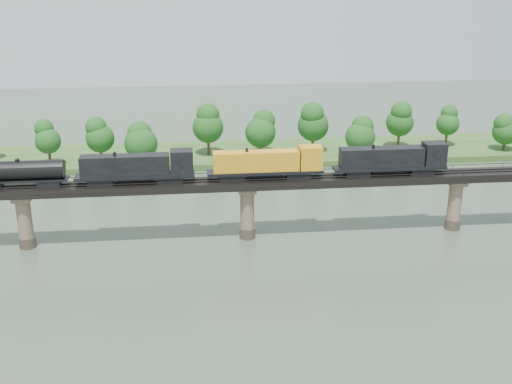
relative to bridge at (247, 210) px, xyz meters
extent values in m
plane|color=#364435|center=(0.00, -30.00, -5.46)|extent=(400.00, 400.00, 0.00)
cube|color=#2D5020|center=(0.00, 55.00, -4.66)|extent=(300.00, 24.00, 1.60)
cylinder|color=#473A2D|center=(-40.00, 0.00, -4.46)|extent=(3.00, 3.00, 2.00)
cylinder|color=#7D6952|center=(-40.00, 0.00, 0.04)|extent=(2.60, 2.60, 9.00)
cube|color=#7D6952|center=(-40.00, 0.00, 4.04)|extent=(3.20, 3.20, 1.00)
cylinder|color=#473A2D|center=(0.00, 0.00, -4.46)|extent=(3.00, 3.00, 2.00)
cylinder|color=#7D6952|center=(0.00, 0.00, 0.04)|extent=(2.60, 2.60, 9.00)
cube|color=#7D6952|center=(0.00, 0.00, 4.04)|extent=(3.20, 3.20, 1.00)
cylinder|color=#473A2D|center=(40.00, 0.00, -4.46)|extent=(3.00, 3.00, 2.00)
cylinder|color=#7D6952|center=(40.00, 0.00, 0.04)|extent=(2.60, 2.60, 9.00)
cube|color=#7D6952|center=(40.00, 0.00, 4.04)|extent=(3.20, 3.20, 1.00)
cube|color=black|center=(0.00, 0.00, 5.29)|extent=(220.00, 5.00, 1.50)
cube|color=black|center=(0.00, -0.75, 6.12)|extent=(220.00, 0.12, 0.16)
cube|color=black|center=(0.00, 0.75, 6.12)|extent=(220.00, 0.12, 0.16)
cube|color=black|center=(0.00, -2.40, 6.74)|extent=(220.00, 0.10, 0.10)
cube|color=black|center=(0.00, 2.40, 6.74)|extent=(220.00, 0.10, 0.10)
cube|color=black|center=(0.00, -2.40, 6.39)|extent=(0.08, 0.08, 0.70)
cube|color=black|center=(0.00, 2.40, 6.39)|extent=(0.08, 0.08, 0.70)
cylinder|color=#382619|center=(-44.43, 46.31, -2.10)|extent=(0.70, 0.70, 3.51)
sphere|color=#134413|center=(-44.43, 46.31, 2.57)|extent=(6.31, 6.31, 6.31)
sphere|color=#134413|center=(-44.43, 46.31, 5.50)|extent=(4.73, 4.73, 4.73)
cylinder|color=#382619|center=(-32.24, 48.84, -2.19)|extent=(0.70, 0.70, 3.34)
sphere|color=#134413|center=(-32.24, 48.84, 2.27)|extent=(7.18, 7.18, 7.18)
sphere|color=#134413|center=(-32.24, 48.84, 5.06)|extent=(5.39, 5.39, 5.39)
cylinder|color=#382619|center=(-22.01, 46.15, -2.45)|extent=(0.70, 0.70, 2.83)
sphere|color=#134413|center=(-22.01, 46.15, 1.32)|extent=(8.26, 8.26, 8.26)
sphere|color=#134413|center=(-22.01, 46.15, 3.68)|extent=(6.19, 6.19, 6.19)
cylinder|color=#382619|center=(-5.04, 52.68, -1.88)|extent=(0.70, 0.70, 3.96)
sphere|color=#134413|center=(-5.04, 52.68, 3.41)|extent=(8.07, 8.07, 8.07)
sphere|color=#134413|center=(-5.04, 52.68, 6.71)|extent=(6.05, 6.05, 6.05)
cylinder|color=#382619|center=(8.52, 51.14, -2.23)|extent=(0.70, 0.70, 3.27)
sphere|color=#134413|center=(8.52, 51.14, 2.13)|extent=(8.03, 8.03, 8.03)
sphere|color=#134413|center=(8.52, 51.14, 4.85)|extent=(6.02, 6.02, 6.02)
cylinder|color=#382619|center=(22.65, 52.31, -1.90)|extent=(0.70, 0.70, 3.92)
sphere|color=#134413|center=(22.65, 52.31, 3.33)|extent=(8.29, 8.29, 8.29)
sphere|color=#134413|center=(22.65, 52.31, 6.60)|extent=(6.21, 6.21, 6.21)
cylinder|color=#382619|center=(33.59, 45.35, -2.35)|extent=(0.70, 0.70, 3.02)
sphere|color=#134413|center=(33.59, 45.35, 1.69)|extent=(7.74, 7.74, 7.74)
sphere|color=#134413|center=(33.59, 45.35, 4.21)|extent=(5.80, 5.80, 5.80)
cylinder|color=#382619|center=(46.81, 54.03, -1.96)|extent=(0.70, 0.70, 3.80)
sphere|color=#134413|center=(46.81, 54.03, 3.10)|extent=(7.47, 7.47, 7.47)
sphere|color=#134413|center=(46.81, 54.03, 6.27)|extent=(5.60, 5.60, 5.60)
cylinder|color=#382619|center=(60.48, 54.26, -2.17)|extent=(0.70, 0.70, 3.38)
sphere|color=#134413|center=(60.48, 54.26, 2.34)|extent=(6.23, 6.23, 6.23)
sphere|color=#134413|center=(60.48, 54.26, 5.16)|extent=(4.67, 4.67, 4.67)
cylinder|color=#382619|center=(74.35, 48.39, -2.47)|extent=(0.70, 0.70, 2.77)
sphere|color=#134413|center=(74.35, 48.39, 1.22)|extent=(7.04, 7.04, 7.04)
sphere|color=#134413|center=(74.35, 48.39, 3.54)|extent=(5.28, 5.28, 5.28)
cube|color=black|center=(32.72, 0.00, 6.65)|extent=(4.44, 2.66, 1.22)
cube|color=black|center=(20.50, 0.00, 6.65)|extent=(4.44, 2.66, 1.22)
cube|color=black|center=(26.61, 0.00, 7.43)|extent=(21.09, 3.33, 0.56)
cube|color=black|center=(24.95, 0.00, 9.48)|extent=(15.54, 3.00, 3.55)
cube|color=black|center=(34.94, 0.00, 9.82)|extent=(4.00, 3.33, 4.22)
cylinder|color=black|center=(26.61, 0.00, 6.82)|extent=(6.66, 1.55, 1.55)
cube|color=black|center=(9.40, 0.00, 6.65)|extent=(4.44, 2.66, 1.22)
cube|color=black|center=(-2.81, 0.00, 6.65)|extent=(4.44, 2.66, 1.22)
cube|color=black|center=(3.30, 0.00, 7.43)|extent=(21.09, 3.33, 0.56)
cube|color=orange|center=(1.63, 0.00, 9.48)|extent=(15.54, 3.00, 3.55)
cube|color=orange|center=(11.62, 0.00, 9.82)|extent=(4.00, 3.33, 4.22)
cylinder|color=black|center=(3.30, 0.00, 6.82)|extent=(6.66, 1.55, 1.55)
cube|color=black|center=(-13.91, 0.00, 6.65)|extent=(4.44, 2.66, 1.22)
cube|color=black|center=(-26.12, 0.00, 6.65)|extent=(4.44, 2.66, 1.22)
cube|color=black|center=(-20.02, 0.00, 7.43)|extent=(21.09, 3.33, 0.56)
cube|color=black|center=(-21.68, 0.00, 9.48)|extent=(15.54, 3.00, 3.55)
cube|color=black|center=(-11.69, 0.00, 9.82)|extent=(4.00, 3.33, 4.22)
cylinder|color=black|center=(-20.02, 0.00, 6.82)|extent=(6.66, 1.55, 1.55)
cube|color=black|center=(-35.00, 0.00, 6.65)|extent=(3.89, 2.44, 1.22)
cube|color=black|center=(-40.00, 0.00, 7.37)|extent=(16.65, 2.66, 0.33)
cylinder|color=black|center=(-40.00, 0.00, 9.15)|extent=(15.54, 3.33, 3.33)
cylinder|color=black|center=(-40.00, 0.00, 10.93)|extent=(0.78, 0.78, 0.56)
camera|label=1|loc=(-10.70, -110.47, 42.03)|focal=45.00mm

